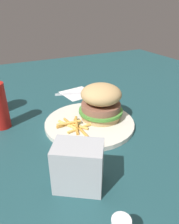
{
  "coord_description": "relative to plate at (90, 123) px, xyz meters",
  "views": [
    {
      "loc": [
        -0.26,
        -0.48,
        0.32
      ],
      "look_at": [
        -0.02,
        -0.01,
        0.04
      ],
      "focal_mm": 34.34,
      "sensor_mm": 36.0,
      "label": 1
    }
  ],
  "objects": [
    {
      "name": "ground_plane",
      "position": [
        0.02,
        0.01,
        -0.01
      ],
      "size": [
        1.6,
        1.6,
        0.0
      ],
      "primitive_type": "plane",
      "color": "#1E474C"
    },
    {
      "name": "napkin",
      "position": [
        0.06,
        0.23,
        -0.01
      ],
      "size": [
        0.12,
        0.12,
        0.0
      ],
      "primitive_type": "cube",
      "rotation": [
        0.0,
        0.0,
        0.14
      ],
      "color": "white",
      "rests_on": "ground_plane"
    },
    {
      "name": "napkin_dispenser",
      "position": [
        -0.12,
        -0.19,
        0.04
      ],
      "size": [
        0.11,
        0.1,
        0.09
      ],
      "primitive_type": "cube",
      "rotation": [
        0.0,
        0.0,
        2.56
      ],
      "color": "#B7BABF",
      "rests_on": "ground_plane"
    },
    {
      "name": "sandwich",
      "position": [
        0.04,
        0.0,
        0.06
      ],
      "size": [
        0.13,
        0.13,
        0.1
      ],
      "color": "tan",
      "rests_on": "plate"
    },
    {
      "name": "fries_pile",
      "position": [
        -0.05,
        -0.01,
        0.01
      ],
      "size": [
        0.1,
        0.11,
        0.01
      ],
      "color": "gold",
      "rests_on": "plate"
    },
    {
      "name": "plate",
      "position": [
        0.0,
        0.0,
        0.0
      ],
      "size": [
        0.25,
        0.25,
        0.01
      ],
      "primitive_type": "cylinder",
      "color": "silver",
      "rests_on": "ground_plane"
    },
    {
      "name": "fork",
      "position": [
        0.06,
        0.23,
        -0.0
      ],
      "size": [
        0.17,
        0.07,
        0.0
      ],
      "color": "silver",
      "rests_on": "napkin"
    }
  ]
}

